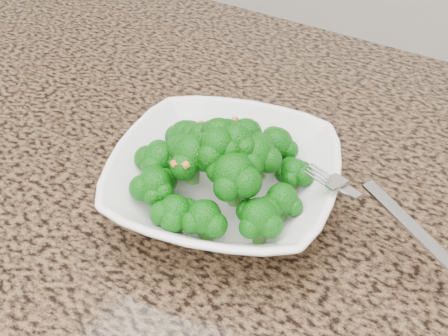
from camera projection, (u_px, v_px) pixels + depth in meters
The scene contains 5 objects.
granite_counter at pixel (97, 201), 0.66m from camera, with size 1.64×1.04×0.03m, color brown.
bowl at pixel (224, 182), 0.62m from camera, with size 0.25×0.25×0.06m, color white.
broccoli_pile at pixel (224, 133), 0.57m from camera, with size 0.22×0.22×0.07m, color #0D610B, non-canonical shape.
garlic_topping at pixel (224, 101), 0.55m from camera, with size 0.13×0.13×0.01m, color orange, non-canonical shape.
fork at pixel (354, 193), 0.55m from camera, with size 0.18×0.03×0.01m, color silver, non-canonical shape.
Camera 1 is at (0.38, -0.03, 1.34)m, focal length 45.00 mm.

